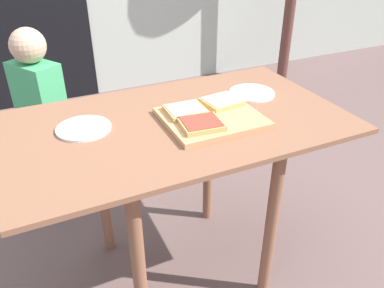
# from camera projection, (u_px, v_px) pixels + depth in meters

# --- Properties ---
(ground_plane) EXTENTS (16.00, 16.00, 0.00)m
(ground_plane) POSITION_uv_depth(u_px,v_px,m) (182.00, 267.00, 1.82)
(ground_plane) COLOR #6C534F
(dining_table) EXTENTS (1.24, 0.72, 0.78)m
(dining_table) POSITION_uv_depth(u_px,v_px,m) (179.00, 148.00, 1.49)
(dining_table) COLOR brown
(dining_table) RESTS_ON ground
(cutting_board) EXTENTS (0.35, 0.30, 0.02)m
(cutting_board) POSITION_uv_depth(u_px,v_px,m) (211.00, 118.00, 1.42)
(cutting_board) COLOR tan
(cutting_board) RESTS_ON dining_table
(pizza_slice_near_left) EXTENTS (0.15, 0.14, 0.02)m
(pizza_slice_near_left) POSITION_uv_depth(u_px,v_px,m) (201.00, 124.00, 1.34)
(pizza_slice_near_left) COLOR tan
(pizza_slice_near_left) RESTS_ON cutting_board
(pizza_slice_far_left) EXTENTS (0.15, 0.13, 0.02)m
(pizza_slice_far_left) POSITION_uv_depth(u_px,v_px,m) (186.00, 110.00, 1.43)
(pizza_slice_far_left) COLOR tan
(pizza_slice_far_left) RESTS_ON cutting_board
(pizza_slice_far_right) EXTENTS (0.16, 0.14, 0.02)m
(pizza_slice_far_right) POSITION_uv_depth(u_px,v_px,m) (222.00, 101.00, 1.50)
(pizza_slice_far_right) COLOR tan
(pizza_slice_far_right) RESTS_ON cutting_board
(plate_white_right) EXTENTS (0.19, 0.19, 0.01)m
(plate_white_right) POSITION_uv_depth(u_px,v_px,m) (252.00, 93.00, 1.63)
(plate_white_right) COLOR silver
(plate_white_right) RESTS_ON dining_table
(plate_white_left) EXTENTS (0.19, 0.19, 0.01)m
(plate_white_left) POSITION_uv_depth(u_px,v_px,m) (84.00, 128.00, 1.36)
(plate_white_left) COLOR silver
(plate_white_left) RESTS_ON dining_table
(child_left) EXTENTS (0.24, 0.28, 1.00)m
(child_left) POSITION_uv_depth(u_px,v_px,m) (43.00, 115.00, 1.93)
(child_left) COLOR navy
(child_left) RESTS_ON ground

